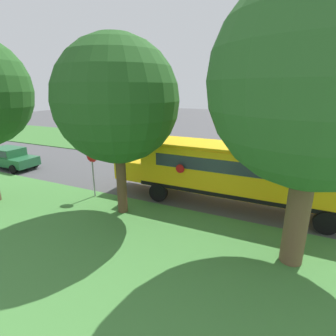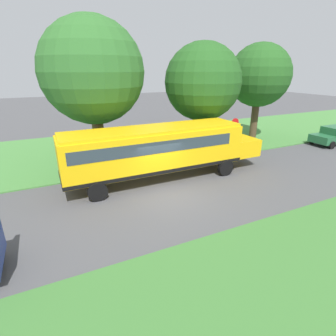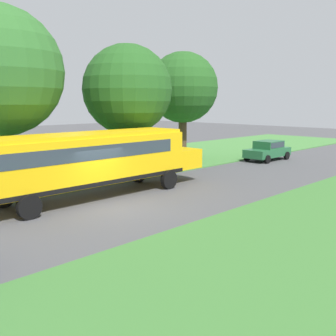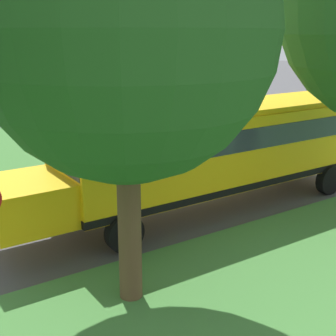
{
  "view_description": "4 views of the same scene",
  "coord_description": "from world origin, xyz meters",
  "px_view_note": "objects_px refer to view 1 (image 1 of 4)",
  "views": [
    {
      "loc": [
        -15.18,
        -1.59,
        5.89
      ],
      "look_at": [
        -1.08,
        5.0,
        1.12
      ],
      "focal_mm": 28.0,
      "sensor_mm": 36.0,
      "label": 1
    },
    {
      "loc": [
        11.21,
        -5.33,
        6.25
      ],
      "look_at": [
        -0.74,
        0.36,
        1.23
      ],
      "focal_mm": 28.0,
      "sensor_mm": 36.0,
      "label": 2
    },
    {
      "loc": [
        13.52,
        -10.26,
        4.59
      ],
      "look_at": [
        0.18,
        3.19,
        1.42
      ],
      "focal_mm": 42.0,
      "sensor_mm": 36.0,
      "label": 3
    },
    {
      "loc": [
        -13.02,
        9.5,
        5.32
      ],
      "look_at": [
        -0.99,
        1.45,
        1.1
      ],
      "focal_mm": 50.0,
      "sensor_mm": 36.0,
      "label": 4
    }
  ],
  "objects_px": {
    "car_green_nearest": "(9,157)",
    "stop_sign": "(93,168)",
    "school_bus": "(238,170)",
    "oak_tree_roadside_mid": "(116,102)",
    "oak_tree_beside_bus": "(312,82)"
  },
  "relations": [
    {
      "from": "stop_sign",
      "to": "oak_tree_roadside_mid",
      "type": "bearing_deg",
      "value": -110.09
    },
    {
      "from": "school_bus",
      "to": "oak_tree_beside_bus",
      "type": "relative_size",
      "value": 1.34
    },
    {
      "from": "school_bus",
      "to": "oak_tree_roadside_mid",
      "type": "relative_size",
      "value": 1.53
    },
    {
      "from": "oak_tree_roadside_mid",
      "to": "stop_sign",
      "type": "height_order",
      "value": "oak_tree_roadside_mid"
    },
    {
      "from": "car_green_nearest",
      "to": "oak_tree_roadside_mid",
      "type": "xyz_separation_m",
      "value": [
        -2.68,
        -12.09,
        4.41
      ]
    },
    {
      "from": "car_green_nearest",
      "to": "oak_tree_roadside_mid",
      "type": "distance_m",
      "value": 13.15
    },
    {
      "from": "school_bus",
      "to": "car_green_nearest",
      "type": "relative_size",
      "value": 2.82
    },
    {
      "from": "stop_sign",
      "to": "oak_tree_beside_bus",
      "type": "bearing_deg",
      "value": -99.06
    },
    {
      "from": "car_green_nearest",
      "to": "stop_sign",
      "type": "bearing_deg",
      "value": -100.53
    },
    {
      "from": "school_bus",
      "to": "stop_sign",
      "type": "xyz_separation_m",
      "value": [
        -2.35,
        7.35,
        -0.19
      ]
    },
    {
      "from": "oak_tree_roadside_mid",
      "to": "stop_sign",
      "type": "bearing_deg",
      "value": 69.91
    },
    {
      "from": "school_bus",
      "to": "oak_tree_roadside_mid",
      "type": "bearing_deg",
      "value": 123.14
    },
    {
      "from": "school_bus",
      "to": "car_green_nearest",
      "type": "xyz_separation_m",
      "value": [
        -0.55,
        17.03,
        -1.05
      ]
    },
    {
      "from": "oak_tree_roadside_mid",
      "to": "car_green_nearest",
      "type": "bearing_deg",
      "value": 77.5
    },
    {
      "from": "car_green_nearest",
      "to": "stop_sign",
      "type": "height_order",
      "value": "stop_sign"
    }
  ]
}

